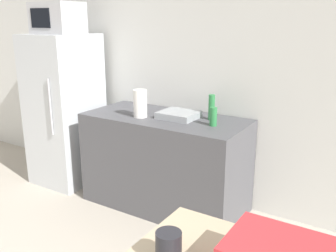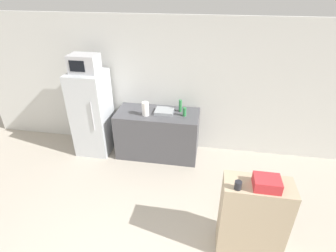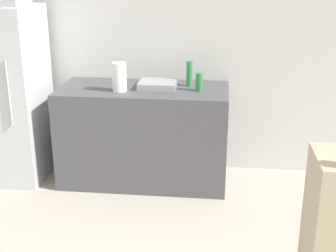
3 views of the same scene
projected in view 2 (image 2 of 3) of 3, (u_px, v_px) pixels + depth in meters
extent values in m
cube|color=silver|center=(171.00, 87.00, 5.04)|extent=(8.00, 0.06, 2.60)
cube|color=silver|center=(92.00, 113.00, 5.10)|extent=(0.64, 0.66, 1.65)
cylinder|color=#B7B7BC|center=(92.00, 116.00, 4.72)|extent=(0.02, 0.02, 0.58)
cube|color=#BCBCC1|center=(84.00, 63.00, 4.62)|extent=(0.50, 0.36, 0.32)
cube|color=black|center=(77.00, 66.00, 4.47)|extent=(0.27, 0.01, 0.19)
cube|color=#4C4C51|center=(158.00, 134.00, 5.14)|extent=(1.56, 0.71, 0.92)
cube|color=#9EA3A8|center=(164.00, 111.00, 4.91)|extent=(0.34, 0.30, 0.06)
cylinder|color=#2D7F42|center=(180.00, 106.00, 4.92)|extent=(0.06, 0.06, 0.23)
cylinder|color=#2D7F42|center=(185.00, 112.00, 4.77)|extent=(0.06, 0.06, 0.16)
cube|color=tan|center=(252.00, 218.00, 3.21)|extent=(0.79, 0.38, 1.11)
cube|color=red|center=(267.00, 183.00, 2.85)|extent=(0.29, 0.23, 0.13)
cylinder|color=#232328|center=(238.00, 185.00, 2.84)|extent=(0.08, 0.08, 0.10)
cylinder|color=white|center=(145.00, 109.00, 4.77)|extent=(0.13, 0.13, 0.26)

